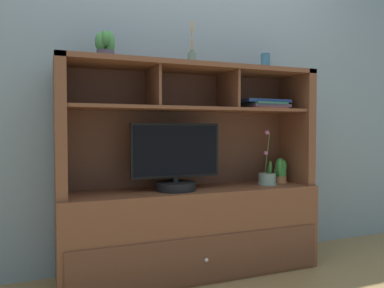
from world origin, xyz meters
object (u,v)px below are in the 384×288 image
at_px(media_console, 192,209).
at_px(magazine_stack_left, 264,104).
at_px(ceramic_vase, 265,62).
at_px(potted_orchid, 267,177).
at_px(tv_monitor, 176,163).
at_px(diffuser_bottle, 192,58).
at_px(potted_fern, 280,171).
at_px(potted_succulent, 105,46).

distance_m(media_console, magazine_stack_left, 0.88).
distance_m(media_console, ceramic_vase, 1.13).
height_order(media_console, potted_orchid, media_console).
bearing_deg(magazine_stack_left, tv_monitor, -176.98).
height_order(media_console, diffuser_bottle, diffuser_bottle).
height_order(potted_orchid, diffuser_bottle, diffuser_bottle).
bearing_deg(magazine_stack_left, potted_fern, 8.24).
relative_size(magazine_stack_left, potted_succulent, 1.98).
bearing_deg(potted_orchid, tv_monitor, -179.19).
height_order(tv_monitor, magazine_stack_left, magazine_stack_left).
relative_size(potted_fern, potted_succulent, 1.01).
relative_size(potted_orchid, ceramic_vase, 3.26).
height_order(potted_succulent, ceramic_vase, potted_succulent).
xyz_separation_m(potted_fern, magazine_stack_left, (-0.16, -0.02, 0.48)).
xyz_separation_m(media_console, magazine_stack_left, (0.54, -0.01, 0.69)).
bearing_deg(ceramic_vase, diffuser_bottle, 179.39).
height_order(diffuser_bottle, potted_succulent, diffuser_bottle).
xyz_separation_m(magazine_stack_left, potted_succulent, (-1.09, 0.02, 0.32)).
xyz_separation_m(magazine_stack_left, diffuser_bottle, (-0.54, 0.00, 0.29)).
xyz_separation_m(potted_orchid, potted_succulent, (-1.10, 0.05, 0.83)).
height_order(tv_monitor, potted_fern, tv_monitor).
bearing_deg(tv_monitor, magazine_stack_left, 3.02).
distance_m(tv_monitor, potted_orchid, 0.69).
bearing_deg(tv_monitor, ceramic_vase, 2.70).
bearing_deg(ceramic_vase, potted_succulent, 178.71).
bearing_deg(media_console, diffuser_bottle, -90.00).
relative_size(potted_orchid, potted_succulent, 2.16).
distance_m(potted_orchid, potted_fern, 0.15).
xyz_separation_m(media_console, diffuser_bottle, (0.00, -0.01, 0.98)).
bearing_deg(potted_orchid, potted_succulent, 177.58).
bearing_deg(potted_fern, ceramic_vase, -170.18).
xyz_separation_m(tv_monitor, potted_fern, (0.82, 0.06, -0.09)).
bearing_deg(diffuser_bottle, media_console, 90.00).
bearing_deg(diffuser_bottle, potted_orchid, -2.87).
height_order(media_console, tv_monitor, media_console).
xyz_separation_m(diffuser_bottle, potted_succulent, (-0.55, 0.02, 0.03)).
bearing_deg(diffuser_bottle, magazine_stack_left, -0.24).
relative_size(potted_fern, diffuser_bottle, 0.62).
bearing_deg(media_console, potted_fern, 1.11).
bearing_deg(magazine_stack_left, potted_orchid, -62.14).
bearing_deg(magazine_stack_left, media_console, 179.02).
bearing_deg(potted_orchid, media_console, 176.41).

